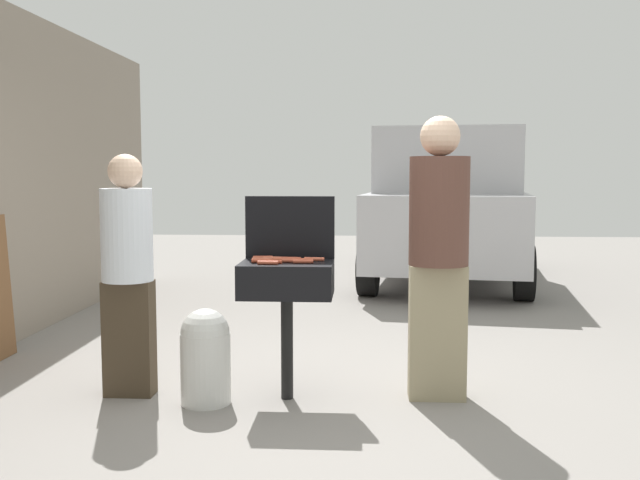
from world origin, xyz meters
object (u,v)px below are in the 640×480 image
Objects in this scene: hot_dog_1 at (291,259)px; person_left at (128,266)px; hot_dog_9 at (303,262)px; hot_dog_8 at (282,260)px; parked_minivan at (449,205)px; hot_dog_4 at (272,262)px; propane_tank at (205,354)px; person_right at (439,247)px; hot_dog_6 at (273,258)px; bbq_grill at (287,284)px; hot_dog_0 at (303,260)px; hot_dog_3 at (292,261)px; hot_dog_10 at (268,263)px; hot_dog_5 at (314,259)px; hot_dog_2 at (263,258)px; hot_dog_7 at (262,261)px; hot_dog_11 at (262,260)px.

person_left is at bearing -176.35° from hot_dog_1.
hot_dog_8 is at bearing 152.82° from hot_dog_9.
hot_dog_1 is at bearing 14.97° from person_left.
parked_minivan reaches higher than hot_dog_1.
hot_dog_4 is 0.73m from propane_tank.
person_right is (1.01, 0.06, 0.08)m from hot_dog_8.
hot_dog_8 is 5.60m from parked_minivan.
hot_dog_6 is 0.07× the size of person_right.
bbq_grill is at bearing -42.40° from hot_dog_6.
hot_dog_0 is at bearing 96.73° from hot_dog_9.
hot_dog_1 is at bearing 80.71° from parked_minivan.
person_right is at bearing 5.63° from hot_dog_3.
hot_dog_9 is (0.11, -0.06, 0.15)m from bbq_grill.
person_left reaches higher than hot_dog_1.
propane_tank is 0.39× the size of person_left.
propane_tank is at bearing 76.40° from parked_minivan.
hot_dog_10 is at bearing -110.29° from hot_dog_4.
hot_dog_1 is 1.00× the size of hot_dog_5.
hot_dog_0 and hot_dog_3 have the same top height.
hot_dog_8 is 0.07× the size of person_right.
hot_dog_2 is at bearing 146.21° from hot_dog_9.
hot_dog_10 is 0.08× the size of person_left.
hot_dog_7 is 0.10m from hot_dog_10.
hot_dog_7 and hot_dog_11 have the same top height.
hot_dog_9 is 5.63m from parked_minivan.
person_right is at bearing 8.37° from hot_dog_9.
hot_dog_5 is 0.08× the size of person_left.
person_right is at bearing 4.17° from bbq_grill.
hot_dog_4 is 1.00× the size of hot_dog_6.
hot_dog_6 is 0.21× the size of propane_tank.
hot_dog_3 reaches higher than bbq_grill.
hot_dog_8 is at bearing -126.64° from hot_dog_1.
hot_dog_4 is (-0.11, -0.16, 0.00)m from hot_dog_1.
parked_minivan is at bearing 74.46° from hot_dog_5.
hot_dog_11 is at bearing -162.32° from hot_dog_1.
hot_dog_8 reaches higher than bbq_grill.
hot_dog_7 is at bearing -160.87° from hot_dog_5.
hot_dog_1 is at bearing -4.95° from hot_dog_6.
hot_dog_8 is at bearing 24.80° from hot_dog_7.
hot_dog_8 and hot_dog_11 have the same top height.
hot_dog_6 is 0.96m from person_left.
hot_dog_5 is (0.26, 0.15, 0.00)m from hot_dog_4.
person_left is at bearing 178.18° from hot_dog_3.
hot_dog_2 is at bearing 95.78° from hot_dog_7.
hot_dog_0 and hot_dog_1 have the same top height.
hot_dog_1 is 5.52m from parked_minivan.
person_right is at bearing -0.63° from hot_dog_1.
hot_dog_3 is at bearing -38.97° from hot_dog_6.
hot_dog_1 is 1.00× the size of hot_dog_9.
hot_dog_3 is at bearing 9.49° from person_left.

